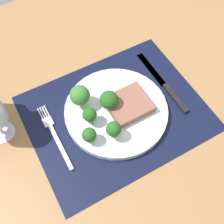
% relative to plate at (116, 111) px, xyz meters
% --- Properties ---
extents(ground_plane, '(1.40, 1.10, 0.03)m').
position_rel_plate_xyz_m(ground_plane, '(0.00, 0.00, -0.03)').
color(ground_plane, '#996D42').
extents(placemat, '(0.44, 0.35, 0.00)m').
position_rel_plate_xyz_m(placemat, '(0.00, 0.00, -0.01)').
color(placemat, black).
rests_on(placemat, ground_plane).
extents(plate, '(0.26, 0.26, 0.02)m').
position_rel_plate_xyz_m(plate, '(0.00, 0.00, 0.00)').
color(plate, silver).
rests_on(plate, placemat).
extents(steak, '(0.10, 0.09, 0.02)m').
position_rel_plate_xyz_m(steak, '(0.03, -0.01, 0.02)').
color(steak, '#8C5647').
rests_on(steak, plate).
extents(broccoli_center, '(0.05, 0.05, 0.06)m').
position_rel_plate_xyz_m(broccoli_center, '(-0.07, 0.06, 0.05)').
color(broccoli_center, '#5B8942').
rests_on(broccoli_center, plate).
extents(broccoli_near_steak, '(0.04, 0.04, 0.05)m').
position_rel_plate_xyz_m(broccoli_near_steak, '(-0.04, -0.06, 0.04)').
color(broccoli_near_steak, '#6B994C').
rests_on(broccoli_near_steak, plate).
extents(broccoli_near_fork, '(0.05, 0.05, 0.06)m').
position_rel_plate_xyz_m(broccoli_near_fork, '(-0.01, 0.01, 0.04)').
color(broccoli_near_fork, '#6B994C').
rests_on(broccoli_near_fork, plate).
extents(broccoli_back_left, '(0.03, 0.03, 0.05)m').
position_rel_plate_xyz_m(broccoli_back_left, '(-0.07, 0.00, 0.04)').
color(broccoli_back_left, '#5B8942').
rests_on(broccoli_back_left, plate).
extents(broccoli_front_edge, '(0.03, 0.03, 0.05)m').
position_rel_plate_xyz_m(broccoli_front_edge, '(-0.10, -0.04, 0.04)').
color(broccoli_front_edge, '#6B994C').
rests_on(broccoli_front_edge, plate).
extents(fork, '(0.02, 0.19, 0.01)m').
position_rel_plate_xyz_m(fork, '(-0.16, 0.01, -0.01)').
color(fork, silver).
rests_on(fork, placemat).
extents(knife, '(0.02, 0.23, 0.01)m').
position_rel_plate_xyz_m(knife, '(0.16, 0.01, -0.00)').
color(knife, black).
rests_on(knife, placemat).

